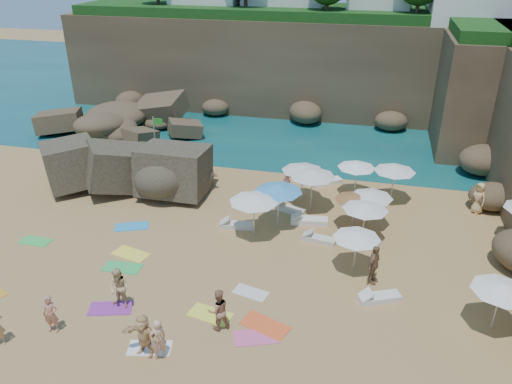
% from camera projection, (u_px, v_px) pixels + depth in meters
% --- Properties ---
extents(ground, '(120.00, 120.00, 0.00)m').
position_uv_depth(ground, '(203.00, 250.00, 24.73)').
color(ground, tan).
rests_on(ground, ground).
extents(seawater, '(120.00, 120.00, 0.00)m').
position_uv_depth(seawater, '(299.00, 92.00, 50.79)').
color(seawater, '#0C4751').
rests_on(seawater, ground).
extents(cliff_back, '(44.00, 8.00, 8.00)m').
position_uv_depth(cliff_back, '(314.00, 64.00, 44.24)').
color(cliff_back, brown).
rests_on(cliff_back, ground).
extents(cliff_corner, '(10.00, 12.00, 8.00)m').
position_uv_depth(cliff_corner, '(508.00, 89.00, 36.73)').
color(cliff_corner, brown).
rests_on(cliff_corner, ground).
extents(rock_promontory, '(12.00, 7.00, 2.00)m').
position_uv_depth(rock_promontory, '(140.00, 128.00, 40.95)').
color(rock_promontory, brown).
rests_on(rock_promontory, ground).
extents(marina_masts, '(3.10, 0.10, 6.00)m').
position_uv_depth(marina_masts, '(147.00, 55.00, 52.93)').
color(marina_masts, white).
rests_on(marina_masts, ground).
extents(rock_outcrop, '(8.39, 6.33, 3.33)m').
position_uv_depth(rock_outcrop, '(133.00, 188.00, 30.95)').
color(rock_outcrop, brown).
rests_on(rock_outcrop, ground).
extents(flag_pole, '(0.70, 0.07, 3.59)m').
position_uv_depth(flag_pole, '(156.00, 136.00, 32.74)').
color(flag_pole, silver).
rests_on(flag_pole, ground).
extents(parasol_0, '(2.24, 2.24, 2.11)m').
position_uv_depth(parasol_0, '(372.00, 194.00, 25.90)').
color(parasol_0, silver).
rests_on(parasol_0, ground).
extents(parasol_1, '(2.25, 2.25, 2.13)m').
position_uv_depth(parasol_1, '(357.00, 165.00, 29.29)').
color(parasol_1, silver).
rests_on(parasol_1, ground).
extents(parasol_2, '(2.45, 2.45, 2.32)m').
position_uv_depth(parasol_2, '(303.00, 168.00, 28.52)').
color(parasol_2, silver).
rests_on(parasol_2, ground).
extents(parasol_4, '(2.40, 2.40, 2.27)m').
position_uv_depth(parasol_4, '(395.00, 168.00, 28.55)').
color(parasol_4, silver).
rests_on(parasol_4, ground).
extents(parasol_5, '(2.53, 2.53, 2.39)m').
position_uv_depth(parasol_5, '(254.00, 198.00, 24.97)').
color(parasol_5, silver).
rests_on(parasol_5, ground).
extents(parasol_6, '(2.11, 2.11, 2.00)m').
position_uv_depth(parasol_6, '(355.00, 197.00, 25.85)').
color(parasol_6, silver).
rests_on(parasol_6, ground).
extents(parasol_7, '(2.60, 2.60, 2.45)m').
position_uv_depth(parasol_7, '(313.00, 173.00, 27.55)').
color(parasol_7, silver).
rests_on(parasol_7, ground).
extents(parasol_8, '(2.18, 2.18, 2.06)m').
position_uv_depth(parasol_8, '(357.00, 235.00, 22.38)').
color(parasol_8, silver).
rests_on(parasol_8, ground).
extents(parasol_9, '(2.30, 2.30, 2.17)m').
position_uv_depth(parasol_9, '(366.00, 206.00, 24.64)').
color(parasol_9, silver).
rests_on(parasol_9, ground).
extents(parasol_10, '(2.54, 2.54, 2.40)m').
position_uv_depth(parasol_10, '(279.00, 188.00, 25.97)').
color(parasol_10, silver).
rests_on(parasol_10, ground).
extents(parasol_11, '(2.28, 2.28, 2.16)m').
position_uv_depth(parasol_11, '(502.00, 287.00, 18.86)').
color(parasol_11, silver).
rests_on(parasol_11, ground).
extents(lounger_0, '(2.00, 1.64, 0.31)m').
position_uv_depth(lounger_0, '(326.00, 182.00, 31.40)').
color(lounger_0, white).
rests_on(lounger_0, ground).
extents(lounger_1, '(1.80, 1.10, 0.27)m').
position_uv_depth(lounger_1, '(290.00, 209.00, 28.22)').
color(lounger_1, silver).
rests_on(lounger_1, ground).
extents(lounger_2, '(2.06, 0.92, 0.31)m').
position_uv_depth(lounger_2, '(309.00, 221.00, 27.03)').
color(lounger_2, white).
rests_on(lounger_2, ground).
extents(lounger_3, '(1.87, 0.85, 0.28)m').
position_uv_depth(lounger_3, '(237.00, 225.00, 26.63)').
color(lounger_3, silver).
rests_on(lounger_3, ground).
extents(lounger_4, '(1.76, 0.82, 0.26)m').
position_uv_depth(lounger_4, '(319.00, 239.00, 25.38)').
color(lounger_4, silver).
rests_on(lounger_4, ground).
extents(lounger_5, '(1.88, 1.29, 0.28)m').
position_uv_depth(lounger_5, '(379.00, 298.00, 21.18)').
color(lounger_5, silver).
rests_on(lounger_5, ground).
extents(towel_3, '(1.81, 0.97, 0.03)m').
position_uv_depth(towel_3, '(122.00, 268.00, 23.37)').
color(towel_3, green).
rests_on(towel_3, ground).
extents(towel_4, '(1.96, 1.30, 0.03)m').
position_uv_depth(towel_4, '(131.00, 254.00, 24.39)').
color(towel_4, '#FFEB43').
rests_on(towel_4, ground).
extents(towel_5, '(1.76, 1.14, 0.03)m').
position_uv_depth(towel_5, '(150.00, 348.00, 18.73)').
color(towel_5, white).
rests_on(towel_5, ground).
extents(towel_6, '(1.95, 1.35, 0.03)m').
position_uv_depth(towel_6, '(111.00, 308.00, 20.77)').
color(towel_6, purple).
rests_on(towel_6, ground).
extents(towel_8, '(1.98, 1.51, 0.03)m').
position_uv_depth(towel_8, '(132.00, 226.00, 26.76)').
color(towel_8, '#2993DD').
rests_on(towel_8, ground).
extents(towel_9, '(1.98, 1.47, 0.03)m').
position_uv_depth(towel_9, '(257.00, 337.00, 19.25)').
color(towel_9, '#DF5690').
rests_on(towel_9, ground).
extents(towel_10, '(2.13, 1.57, 0.03)m').
position_uv_depth(towel_10, '(265.00, 325.00, 19.83)').
color(towel_10, '#F55A26').
rests_on(towel_10, ground).
extents(towel_11, '(1.62, 0.84, 0.03)m').
position_uv_depth(towel_11, '(35.00, 241.00, 25.44)').
color(towel_11, green).
rests_on(towel_11, ground).
extents(towel_12, '(1.92, 1.21, 0.03)m').
position_uv_depth(towel_12, '(210.00, 315.00, 20.41)').
color(towel_12, '#EDF23F').
rests_on(towel_12, ground).
extents(towel_13, '(1.64, 1.08, 0.03)m').
position_uv_depth(towel_13, '(251.00, 293.00, 21.70)').
color(towel_13, silver).
rests_on(towel_13, ground).
extents(person_stand_1, '(1.11, 1.06, 1.80)m').
position_uv_depth(person_stand_1, '(218.00, 310.00, 19.33)').
color(person_stand_1, '#A67153').
rests_on(person_stand_1, ground).
extents(person_stand_2, '(1.08, 1.17, 1.75)m').
position_uv_depth(person_stand_2, '(288.00, 183.00, 29.56)').
color(person_stand_2, '#F7A58C').
rests_on(person_stand_2, ground).
extents(person_stand_3, '(0.83, 1.20, 1.89)m').
position_uv_depth(person_stand_3, '(374.00, 265.00, 21.96)').
color(person_stand_3, '#866243').
rests_on(person_stand_3, ground).
extents(person_stand_4, '(0.95, 1.00, 1.83)m').
position_uv_depth(person_stand_4, '(479.00, 198.00, 27.77)').
color(person_stand_4, tan).
rests_on(person_stand_4, ground).
extents(person_stand_5, '(1.63, 0.90, 1.69)m').
position_uv_depth(person_stand_5, '(205.00, 176.00, 30.53)').
color(person_stand_5, '#AD7C56').
rests_on(person_stand_5, ground).
extents(person_stand_6, '(0.73, 0.74, 1.73)m').
position_uv_depth(person_stand_6, '(158.00, 339.00, 17.97)').
color(person_stand_6, '#E8A784').
rests_on(person_stand_6, ground).
extents(person_lie_3, '(1.85, 1.96, 0.46)m').
position_uv_depth(person_lie_3, '(145.00, 349.00, 18.39)').
color(person_lie_3, '#E3B077').
rests_on(person_lie_3, ground).
extents(person_lie_4, '(0.88, 1.70, 0.39)m').
position_uv_depth(person_lie_4, '(54.00, 327.00, 19.50)').
color(person_lie_4, '#BF755F').
rests_on(person_lie_4, ground).
extents(person_lie_5, '(1.21, 1.96, 0.69)m').
position_uv_depth(person_lie_5, '(121.00, 300.00, 20.72)').
color(person_lie_5, tan).
rests_on(person_lie_5, ground).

